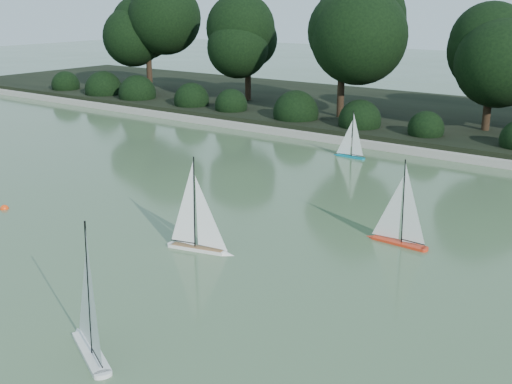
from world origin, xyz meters
TOP-DOWN VIEW (x-y plane):
  - ground at (0.00, 0.00)m, footprint 80.00×80.00m
  - pond_coping at (0.00, 9.00)m, footprint 40.00×0.35m
  - far_bank at (0.00, 13.00)m, footprint 40.00×8.00m
  - tree_line at (1.23, 11.44)m, footprint 26.31×3.93m
  - shrub_hedge at (0.00, 9.90)m, footprint 29.10×1.10m
  - sailboat_white_a at (0.93, -1.50)m, footprint 1.11×0.64m
  - sailboat_white_b at (0.06, 1.34)m, footprint 1.10×0.42m
  - sailboat_orange at (2.20, 3.31)m, footprint 1.05×0.22m
  - sailboat_teal at (-1.03, 7.79)m, footprint 0.86×0.17m
  - race_buoy at (-4.06, 0.74)m, footprint 0.15×0.15m

SIDE VIEW (x-z plane):
  - ground at x=0.00m, z-range 0.00..0.00m
  - race_buoy at x=-4.06m, z-range -0.07..0.07m
  - pond_coping at x=0.00m, z-range 0.00..0.18m
  - far_bank at x=0.00m, z-range 0.00..0.30m
  - sailboat_teal at x=-1.03m, z-range -0.40..0.77m
  - sailboat_orange at x=2.20m, z-range -0.49..0.94m
  - sailboat_white_b at x=0.06m, z-range -0.52..0.98m
  - sailboat_white_a at x=0.93m, z-range -0.54..1.04m
  - shrub_hedge at x=0.00m, z-range -0.10..1.00m
  - tree_line at x=1.23m, z-range 0.45..4.83m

